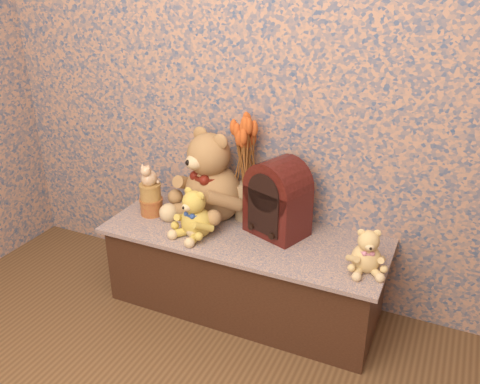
# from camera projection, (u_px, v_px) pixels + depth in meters

# --- Properties ---
(display_shelf) EXTENTS (1.36, 0.52, 0.42)m
(display_shelf) POSITION_uv_depth(u_px,v_px,m) (244.00, 271.00, 2.51)
(display_shelf) COLOR navy
(display_shelf) RESTS_ON ground
(teddy_large) EXTENTS (0.54, 0.58, 0.49)m
(teddy_large) POSITION_uv_depth(u_px,v_px,m) (213.00, 171.00, 2.50)
(teddy_large) COLOR olive
(teddy_large) RESTS_ON display_shelf
(teddy_medium) EXTENTS (0.26, 0.29, 0.25)m
(teddy_medium) POSITION_uv_depth(u_px,v_px,m) (196.00, 210.00, 2.37)
(teddy_medium) COLOR #B18832
(teddy_medium) RESTS_ON display_shelf
(teddy_small) EXTENTS (0.22, 0.24, 0.21)m
(teddy_small) POSITION_uv_depth(u_px,v_px,m) (367.00, 248.00, 2.10)
(teddy_small) COLOR tan
(teddy_small) RESTS_ON display_shelf
(cathedral_radio) EXTENTS (0.32, 0.28, 0.37)m
(cathedral_radio) POSITION_uv_depth(u_px,v_px,m) (278.00, 197.00, 2.36)
(cathedral_radio) COLOR #3C0F0B
(cathedral_radio) RESTS_ON display_shelf
(ceramic_vase) EXTENTS (0.11, 0.11, 0.19)m
(ceramic_vase) POSITION_uv_depth(u_px,v_px,m) (246.00, 201.00, 2.54)
(ceramic_vase) COLOR tan
(ceramic_vase) RESTS_ON display_shelf
(dried_stalks) EXTENTS (0.25, 0.25, 0.37)m
(dried_stalks) POSITION_uv_depth(u_px,v_px,m) (246.00, 149.00, 2.42)
(dried_stalks) COLOR #CA5320
(dried_stalks) RESTS_ON ceramic_vase
(biscuit_tin_lower) EXTENTS (0.15, 0.15, 0.08)m
(biscuit_tin_lower) POSITION_uv_depth(u_px,v_px,m) (152.00, 207.00, 2.60)
(biscuit_tin_lower) COLOR #AF8033
(biscuit_tin_lower) RESTS_ON display_shelf
(biscuit_tin_upper) EXTENTS (0.11, 0.11, 0.08)m
(biscuit_tin_upper) POSITION_uv_depth(u_px,v_px,m) (150.00, 192.00, 2.57)
(biscuit_tin_upper) COLOR #DBC460
(biscuit_tin_upper) RESTS_ON biscuit_tin_lower
(cat_figurine) EXTENTS (0.10, 0.11, 0.12)m
(cat_figurine) POSITION_uv_depth(u_px,v_px,m) (149.00, 173.00, 2.52)
(cat_figurine) COLOR silver
(cat_figurine) RESTS_ON biscuit_tin_upper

